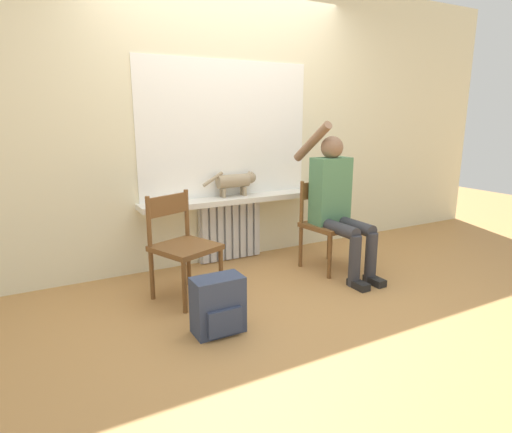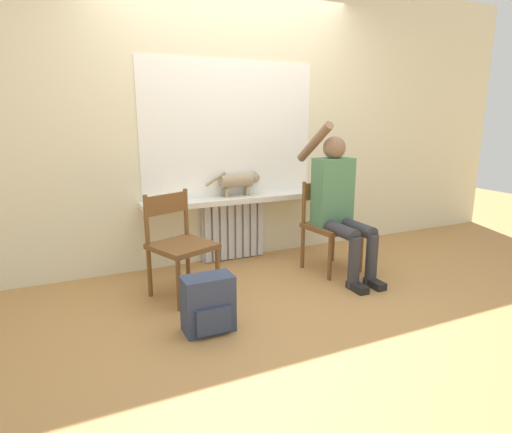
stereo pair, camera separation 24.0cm
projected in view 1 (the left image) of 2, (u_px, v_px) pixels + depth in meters
ground_plane at (295, 301)px, 3.31m from camera, size 12.00×12.00×0.00m
wall_with_window at (225, 121)px, 4.05m from camera, size 7.00×0.06×2.70m
radiator at (230, 230)px, 4.22m from camera, size 0.64×0.08×0.59m
windowsill at (233, 200)px, 4.08m from camera, size 1.80×0.26×0.05m
window_glass at (227, 129)px, 4.04m from camera, size 1.73×0.01×1.26m
chair_left at (182, 244)px, 3.31m from camera, size 0.56×0.56×0.82m
chair_right at (327, 223)px, 3.97m from camera, size 0.48×0.48×0.82m
person at (337, 199)px, 3.82m from camera, size 0.36×1.02×1.36m
cat at (236, 181)px, 4.10m from camera, size 0.55×0.13×0.25m
backpack at (218, 306)px, 2.80m from camera, size 0.33×0.22×0.38m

